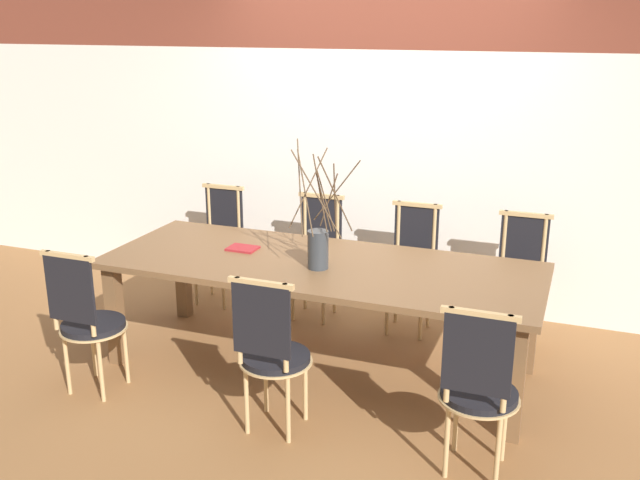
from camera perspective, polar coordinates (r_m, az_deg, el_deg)
ground_plane at (r=4.78m, az=0.00°, el=-10.06°), size 16.00×16.00×0.00m
wall_rear at (r=5.54m, az=5.02°, el=11.06°), size 12.00×0.06×3.20m
dining_table at (r=4.52m, az=0.00°, el=-2.76°), size 2.77×1.05×0.72m
chair_near_leftend at (r=4.48m, az=-18.14°, el=-5.93°), size 0.40×0.40×0.93m
chair_near_left at (r=3.88m, az=-3.89°, el=-8.79°), size 0.40×0.40×0.93m
chair_near_center at (r=3.60m, az=12.55°, el=-11.36°), size 0.40×0.40×0.93m
chair_far_leftend at (r=5.74m, az=-8.12°, el=-0.12°), size 0.40×0.40×0.93m
chair_far_left at (r=5.40m, az=-0.31°, el=-1.08°), size 0.40×0.40×0.93m
chair_far_center at (r=5.19m, az=7.31°, el=-1.99°), size 0.40×0.40×0.93m
chair_far_right at (r=5.08m, az=15.66°, el=-2.95°), size 0.40×0.40×0.93m
vase_centerpiece at (r=4.35m, az=-0.14°, el=-0.42°), size 0.42×0.43×0.79m
book_stack at (r=4.77m, az=-6.21°, el=-0.67°), size 0.20×0.15×0.02m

